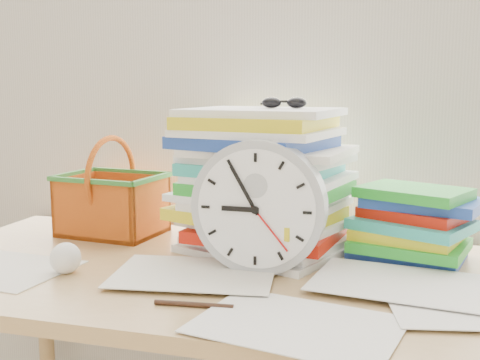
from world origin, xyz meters
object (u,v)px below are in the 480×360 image
(clock, at_px, (259,207))
(basket, at_px, (112,186))
(desk, at_px, (225,303))
(paper_stack, at_px, (262,181))
(book_stack, at_px, (417,224))

(clock, relative_size, basket, 1.10)
(desk, relative_size, paper_stack, 3.79)
(clock, height_order, basket, clock)
(desk, xyz_separation_m, book_stack, (0.38, 0.19, 0.16))
(paper_stack, xyz_separation_m, basket, (-0.41, 0.05, -0.04))
(desk, height_order, clock, clock)
(paper_stack, relative_size, basket, 1.48)
(clock, height_order, book_stack, clock)
(desk, relative_size, basket, 5.59)
(paper_stack, relative_size, clock, 1.35)
(desk, height_order, basket, basket)
(basket, bearing_deg, desk, -23.90)
(paper_stack, height_order, basket, paper_stack)
(book_stack, relative_size, basket, 1.08)
(basket, bearing_deg, book_stack, 4.08)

